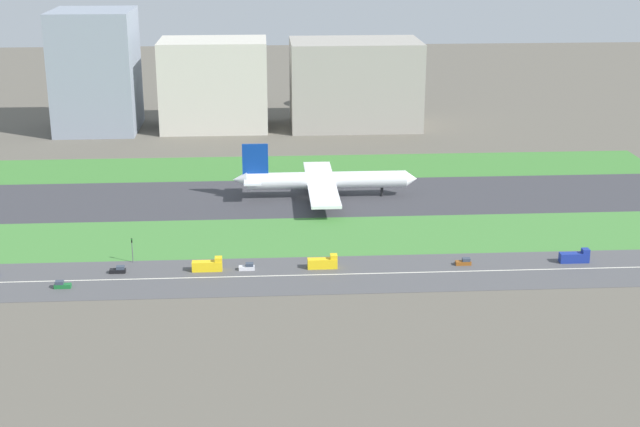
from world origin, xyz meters
name	(u,v)px	position (x,y,z in m)	size (l,w,h in m)	color
ground_plane	(305,198)	(0.00, 0.00, 0.00)	(800.00, 800.00, 0.00)	#5B564C
runway	(305,198)	(0.00, 0.00, 0.05)	(280.00, 46.00, 0.10)	#38383D
grass_median_north	(300,167)	(0.00, 41.00, 0.05)	(280.00, 36.00, 0.10)	#3D7A33
grass_median_south	(311,236)	(0.00, -41.00, 0.05)	(280.00, 36.00, 0.10)	#427F38
highway	(317,275)	(0.00, -73.00, 0.05)	(280.00, 28.00, 0.10)	#4C4C4F
highway_centerline	(317,275)	(0.00, -73.00, 0.11)	(266.00, 0.50, 0.01)	silver
airliner	(322,181)	(6.20, 0.00, 6.23)	(65.00, 56.00, 19.70)	white
car_1	(247,267)	(-19.29, -68.00, 0.92)	(4.40, 1.80, 2.00)	silver
truck_0	(208,265)	(-30.28, -68.00, 1.67)	(8.40, 2.50, 4.00)	yellow
car_3	(464,262)	(42.33, -68.00, 0.92)	(4.40, 1.80, 2.00)	brown
car_4	(62,285)	(-68.71, -78.00, 0.92)	(4.40, 1.80, 2.00)	#19662D
car_2	(118,270)	(-55.19, -68.00, 0.92)	(4.40, 1.80, 2.00)	black
truck_1	(323,263)	(2.11, -68.00, 1.67)	(8.40, 2.50, 4.00)	yellow
truck_2	(575,257)	(74.57, -68.00, 1.67)	(8.40, 2.50, 4.00)	navy
traffic_light	(132,248)	(-52.22, -60.01, 4.29)	(0.36, 0.50, 7.20)	#4C4C51
terminal_building	(96,71)	(-90.00, 114.00, 27.40)	(36.26, 39.49, 54.79)	gray
hangar_building	(214,84)	(-36.44, 114.00, 20.57)	(48.81, 33.76, 41.13)	beige
office_tower	(355,84)	(28.98, 114.00, 20.14)	(59.98, 37.66, 40.27)	#9E998E
fuel_tank_west	(339,90)	(25.35, 159.00, 8.88)	(21.00, 21.00, 17.75)	silver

